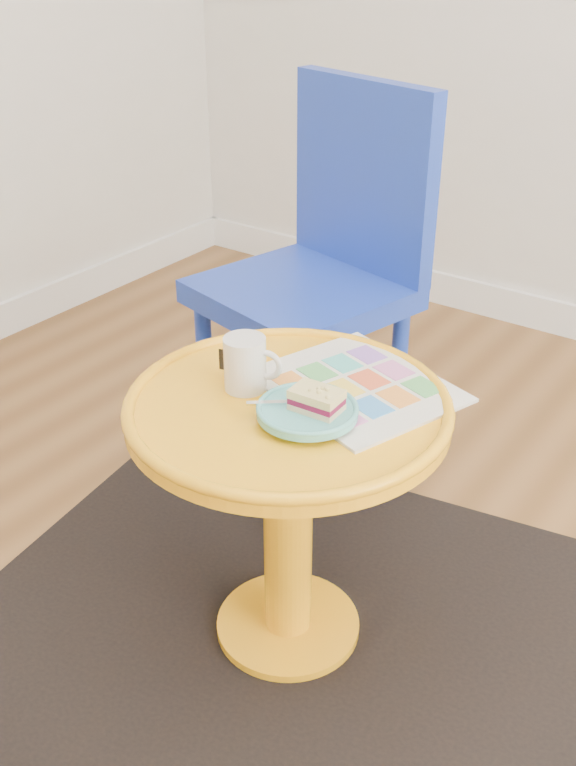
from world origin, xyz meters
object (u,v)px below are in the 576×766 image
Objects in this scene: side_table at (288,474)px; plate at (307,412)px; newspaper at (356,386)px; mug at (246,362)px; chair at (326,263)px.

plate is (0.06, -0.03, 0.17)m from side_table.
mug reaches higher than newspaper.
side_table is 3.34× the size of plate.
newspaper is at bearing 86.97° from plate.
mug is (-0.16, -0.12, 0.05)m from newspaper.
plate is at bearing -25.43° from side_table.
plate is at bearing -74.41° from newspaper.
newspaper is 3.07× the size of mug.
plate is (0.36, -0.60, 0.01)m from chair.
newspaper is (0.37, -0.45, -0.01)m from chair.
side_table is 1.73× the size of newspaper.
newspaper is at bearing 59.81° from side_table.
chair reaches higher than plate.
chair reaches higher than newspaper.
chair is 0.58m from newspaper.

